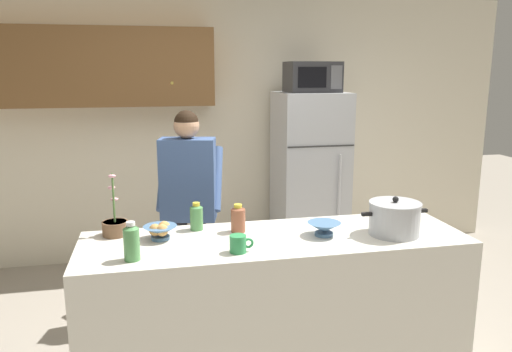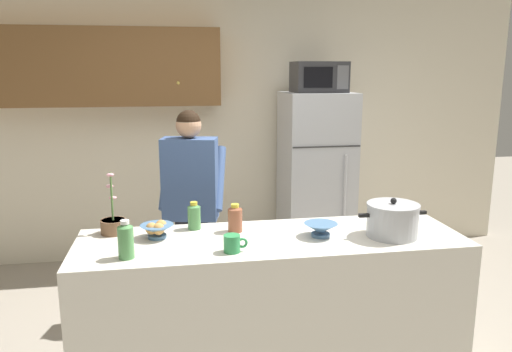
{
  "view_description": "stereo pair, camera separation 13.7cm",
  "coord_description": "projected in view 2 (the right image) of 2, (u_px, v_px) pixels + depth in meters",
  "views": [
    {
      "loc": [
        -0.69,
        -2.68,
        1.88
      ],
      "look_at": [
        0.0,
        0.55,
        1.17
      ],
      "focal_mm": 34.92,
      "sensor_mm": 36.0,
      "label": 1
    },
    {
      "loc": [
        -0.55,
        -2.7,
        1.88
      ],
      "look_at": [
        0.0,
        0.55,
        1.17
      ],
      "focal_mm": 34.92,
      "sensor_mm": 36.0,
      "label": 2
    }
  ],
  "objects": [
    {
      "name": "coffee_mug",
      "position": [
        233.0,
        244.0,
        2.66
      ],
      "size": [
        0.13,
        0.09,
        0.1
      ],
      "color": "#2D8C4C",
      "rests_on": "kitchen_island"
    },
    {
      "name": "bottle_far_corner",
      "position": [
        126.0,
        240.0,
        2.56
      ],
      "size": [
        0.08,
        0.08,
        0.2
      ],
      "color": "#4C8C4C",
      "rests_on": "kitchen_island"
    },
    {
      "name": "kitchen_island",
      "position": [
        271.0,
        310.0,
        2.99
      ],
      "size": [
        2.25,
        0.68,
        0.92
      ],
      "primitive_type": "cube",
      "color": "silver",
      "rests_on": "ground"
    },
    {
      "name": "back_wall_unit",
      "position": [
        201.0,
        116.0,
        4.91
      ],
      "size": [
        6.0,
        0.48,
        2.6
      ],
      "color": "beige",
      "rests_on": "ground"
    },
    {
      "name": "cooking_pot",
      "position": [
        392.0,
        220.0,
        2.9
      ],
      "size": [
        0.41,
        0.3,
        0.23
      ],
      "color": "#ADAFB5",
      "rests_on": "kitchen_island"
    },
    {
      "name": "microwave",
      "position": [
        319.0,
        77.0,
        4.6
      ],
      "size": [
        0.48,
        0.37,
        0.28
      ],
      "color": "#2D2D30",
      "rests_on": "refrigerator"
    },
    {
      "name": "refrigerator",
      "position": [
        316.0,
        179.0,
        4.83
      ],
      "size": [
        0.64,
        0.68,
        1.67
      ],
      "color": "#B7BABF",
      "rests_on": "ground"
    },
    {
      "name": "bread_bowl",
      "position": [
        157.0,
        230.0,
        2.87
      ],
      "size": [
        0.19,
        0.19,
        0.1
      ],
      "color": "#4C7299",
      "rests_on": "kitchen_island"
    },
    {
      "name": "bottle_near_edge",
      "position": [
        194.0,
        216.0,
        3.04
      ],
      "size": [
        0.08,
        0.08,
        0.17
      ],
      "color": "#4C8C4C",
      "rests_on": "kitchen_island"
    },
    {
      "name": "potted_orchid",
      "position": [
        113.0,
        224.0,
        2.96
      ],
      "size": [
        0.15,
        0.15,
        0.37
      ],
      "color": "brown",
      "rests_on": "kitchen_island"
    },
    {
      "name": "person_near_pot",
      "position": [
        191.0,
        191.0,
        3.73
      ],
      "size": [
        0.55,
        0.49,
        1.59
      ],
      "color": "black",
      "rests_on": "ground"
    },
    {
      "name": "empty_bowl",
      "position": [
        321.0,
        229.0,
        2.91
      ],
      "size": [
        0.2,
        0.2,
        0.08
      ],
      "color": "#4C7299",
      "rests_on": "kitchen_island"
    },
    {
      "name": "bottle_mid_counter",
      "position": [
        235.0,
        218.0,
        2.99
      ],
      "size": [
        0.09,
        0.09,
        0.17
      ],
      "color": "brown",
      "rests_on": "kitchen_island"
    }
  ]
}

